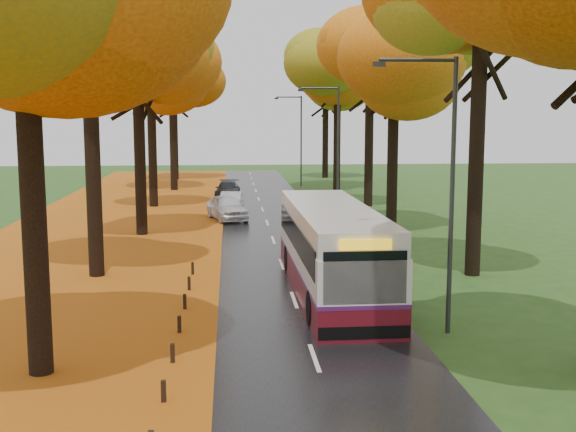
{
  "coord_description": "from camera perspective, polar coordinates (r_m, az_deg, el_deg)",
  "views": [
    {
      "loc": [
        -2.17,
        -12.16,
        6.4
      ],
      "look_at": [
        0.0,
        14.62,
        2.6
      ],
      "focal_mm": 45.0,
      "sensor_mm": 36.0,
      "label": 1
    }
  ],
  "objects": [
    {
      "name": "car_white",
      "position": [
        43.92,
        -4.83,
        0.69
      ],
      "size": [
        2.88,
        4.74,
        1.51
      ],
      "primitive_type": "imported",
      "rotation": [
        0.0,
        0.0,
        0.27
      ],
      "color": "silver",
      "rests_on": "road"
    },
    {
      "name": "leaf_drift",
      "position": [
        37.71,
        -5.9,
        -1.7
      ],
      "size": [
        0.9,
        90.0,
        0.01
      ],
      "primitive_type": "cube",
      "color": "#B65512",
      "rests_on": "road"
    },
    {
      "name": "road",
      "position": [
        37.77,
        -1.27,
        -1.68
      ],
      "size": [
        6.5,
        90.0,
        0.04
      ],
      "primitive_type": "cube",
      "color": "black",
      "rests_on": "ground"
    },
    {
      "name": "streetlamp_mid",
      "position": [
        42.64,
        3.64,
        5.76
      ],
      "size": [
        2.45,
        0.18,
        8.0
      ],
      "color": "#333538",
      "rests_on": "ground"
    },
    {
      "name": "bus",
      "position": [
        25.81,
        3.51,
        -2.54
      ],
      "size": [
        2.87,
        11.81,
        3.1
      ],
      "rotation": [
        0.0,
        0.0,
        0.01
      ],
      "color": "#5B0E19",
      "rests_on": "road"
    },
    {
      "name": "trees_left",
      "position": [
        39.67,
        -12.16,
        12.4
      ],
      "size": [
        9.2,
        74.0,
        13.88
      ],
      "color": "black",
      "rests_on": "ground"
    },
    {
      "name": "streetlamp_far",
      "position": [
        64.48,
        0.82,
        6.55
      ],
      "size": [
        2.45,
        0.18,
        8.0
      ],
      "color": "#333538",
      "rests_on": "ground"
    },
    {
      "name": "trees_right",
      "position": [
        40.32,
        9.03,
        12.63
      ],
      "size": [
        9.3,
        74.2,
        13.96
      ],
      "color": "black",
      "rests_on": "ground"
    },
    {
      "name": "streetlamp_near",
      "position": [
        21.14,
        12.22,
        3.29
      ],
      "size": [
        2.45,
        0.18,
        8.0
      ],
      "color": "#333538",
      "rests_on": "ground"
    },
    {
      "name": "centre_line",
      "position": [
        37.76,
        -1.27,
        -1.64
      ],
      "size": [
        0.12,
        90.0,
        0.01
      ],
      "primitive_type": "cube",
      "color": "silver",
      "rests_on": "road"
    },
    {
      "name": "car_dark",
      "position": [
        55.46,
        -4.79,
        2.09
      ],
      "size": [
        2.04,
        4.47,
        1.27
      ],
      "primitive_type": "imported",
      "rotation": [
        0.0,
        0.0,
        -0.06
      ],
      "color": "black",
      "rests_on": "road"
    },
    {
      "name": "bollard_row",
      "position": [
        18.01,
        -9.43,
        -11.99
      ],
      "size": [
        0.11,
        23.51,
        0.52
      ],
      "color": "black",
      "rests_on": "ground"
    },
    {
      "name": "car_silver",
      "position": [
        47.5,
        -4.52,
        1.11
      ],
      "size": [
        1.72,
        4.0,
        1.28
      ],
      "primitive_type": "imported",
      "rotation": [
        0.0,
        0.0,
        -0.1
      ],
      "color": "#ACB0B5",
      "rests_on": "road"
    },
    {
      "name": "leaf_verge",
      "position": [
        38.32,
        -14.84,
        -1.82
      ],
      "size": [
        12.0,
        90.0,
        0.02
      ],
      "primitive_type": "cube",
      "color": "#96500D",
      "rests_on": "ground"
    }
  ]
}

